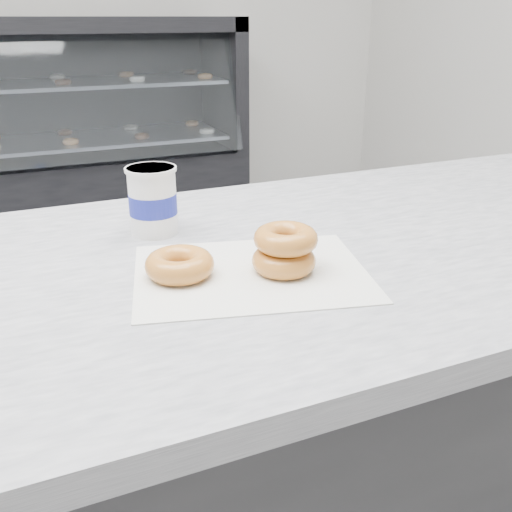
{
  "coord_description": "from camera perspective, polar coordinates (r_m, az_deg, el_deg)",
  "views": [
    {
      "loc": [
        -0.11,
        -1.38,
        1.25
      ],
      "look_at": [
        0.2,
        -0.66,
        0.92
      ],
      "focal_mm": 40.0,
      "sensor_mm": 36.0,
      "label": 1
    }
  ],
  "objects": [
    {
      "name": "donut_stack",
      "position": [
        0.84,
        2.89,
        0.64
      ],
      "size": [
        0.12,
        0.12,
        0.07
      ],
      "color": "gold",
      "rests_on": "wax_paper"
    },
    {
      "name": "coffee_cup",
      "position": [
        1.0,
        -10.29,
        5.54
      ],
      "size": [
        0.09,
        0.09,
        0.12
      ],
      "rotation": [
        0.0,
        0.0,
        0.06
      ],
      "color": "white",
      "rests_on": "counter"
    },
    {
      "name": "counter",
      "position": [
        1.12,
        -11.82,
        -23.26
      ],
      "size": [
        3.06,
        0.76,
        0.9
      ],
      "color": "#333335",
      "rests_on": "ground"
    },
    {
      "name": "wax_paper",
      "position": [
        0.84,
        -0.5,
        -1.68
      ],
      "size": [
        0.39,
        0.33,
        0.0
      ],
      "primitive_type": "cube",
      "rotation": [
        0.0,
        0.0,
        -0.24
      ],
      "color": "silver",
      "rests_on": "counter"
    },
    {
      "name": "donut_single",
      "position": [
        0.83,
        -7.64,
        -0.85
      ],
      "size": [
        0.1,
        0.1,
        0.04
      ],
      "primitive_type": "torus",
      "rotation": [
        0.0,
        0.0,
        -0.0
      ],
      "color": "gold",
      "rests_on": "wax_paper"
    },
    {
      "name": "display_case",
      "position": [
        3.58,
        -21.34,
        9.07
      ],
      "size": [
        2.4,
        0.74,
        1.25
      ],
      "color": "black",
      "rests_on": "ground"
    },
    {
      "name": "ground",
      "position": [
        1.86,
        -14.85,
        -20.24
      ],
      "size": [
        5.0,
        5.0,
        0.0
      ],
      "primitive_type": "plane",
      "color": "#969699",
      "rests_on": "ground"
    }
  ]
}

